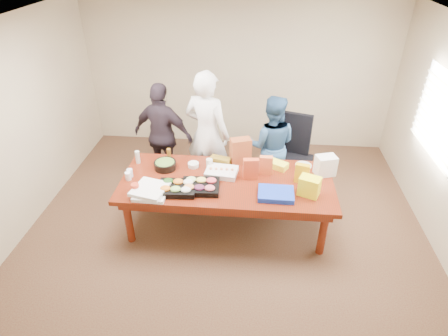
# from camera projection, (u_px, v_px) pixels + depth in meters

# --- Properties ---
(floor) EXTENTS (5.50, 5.00, 0.02)m
(floor) POSITION_uv_depth(u_px,v_px,m) (227.00, 224.00, 5.34)
(floor) COLOR #47301E
(floor) RESTS_ON ground
(ceiling) EXTENTS (5.50, 5.00, 0.02)m
(ceiling) POSITION_uv_depth(u_px,v_px,m) (228.00, 25.00, 3.88)
(ceiling) COLOR white
(ceiling) RESTS_ON wall_back
(wall_back) EXTENTS (5.50, 0.04, 2.70)m
(wall_back) POSITION_uv_depth(u_px,v_px,m) (239.00, 75.00, 6.71)
(wall_back) COLOR beige
(wall_back) RESTS_ON floor
(wall_front) EXTENTS (5.50, 0.04, 2.70)m
(wall_front) POSITION_uv_depth(u_px,v_px,m) (196.00, 315.00, 2.51)
(wall_front) COLOR beige
(wall_front) RESTS_ON floor
(wall_left) EXTENTS (0.04, 5.00, 2.70)m
(wall_left) POSITION_uv_depth(u_px,v_px,m) (15.00, 131.00, 4.82)
(wall_left) COLOR beige
(wall_left) RESTS_ON floor
(window_panel) EXTENTS (0.03, 1.40, 1.10)m
(window_panel) POSITION_uv_depth(u_px,v_px,m) (440.00, 117.00, 4.82)
(window_panel) COLOR white
(window_panel) RESTS_ON wall_right
(window_blinds) EXTENTS (0.04, 1.36, 1.00)m
(window_blinds) POSITION_uv_depth(u_px,v_px,m) (437.00, 117.00, 4.83)
(window_blinds) COLOR beige
(window_blinds) RESTS_ON wall_right
(conference_table) EXTENTS (2.80, 1.20, 0.75)m
(conference_table) POSITION_uv_depth(u_px,v_px,m) (227.00, 203.00, 5.13)
(conference_table) COLOR #4C1C0F
(conference_table) RESTS_ON floor
(office_chair) EXTENTS (0.76, 0.76, 1.19)m
(office_chair) POSITION_uv_depth(u_px,v_px,m) (294.00, 159.00, 5.70)
(office_chair) COLOR black
(office_chair) RESTS_ON floor
(person_center) EXTENTS (0.83, 0.69, 1.95)m
(person_center) POSITION_uv_depth(u_px,v_px,m) (207.00, 134.00, 5.57)
(person_center) COLOR white
(person_center) RESTS_ON floor
(person_right) EXTENTS (0.81, 0.65, 1.58)m
(person_right) POSITION_uv_depth(u_px,v_px,m) (271.00, 145.00, 5.66)
(person_right) COLOR #294E78
(person_right) RESTS_ON floor
(person_left) EXTENTS (1.06, 0.65, 1.68)m
(person_left) POSITION_uv_depth(u_px,v_px,m) (163.00, 135.00, 5.82)
(person_left) COLOR #2B212A
(person_left) RESTS_ON floor
(veggie_tray) EXTENTS (0.49, 0.40, 0.07)m
(veggie_tray) POSITION_uv_depth(u_px,v_px,m) (177.00, 188.00, 4.71)
(veggie_tray) COLOR black
(veggie_tray) RESTS_ON conference_table
(fruit_tray) EXTENTS (0.50, 0.40, 0.07)m
(fruit_tray) POSITION_uv_depth(u_px,v_px,m) (200.00, 187.00, 4.74)
(fruit_tray) COLOR black
(fruit_tray) RESTS_ON conference_table
(sheet_cake) EXTENTS (0.45, 0.36, 0.07)m
(sheet_cake) POSITION_uv_depth(u_px,v_px,m) (221.00, 172.00, 5.03)
(sheet_cake) COLOR white
(sheet_cake) RESTS_ON conference_table
(salad_bowl) EXTENTS (0.34, 0.34, 0.10)m
(salad_bowl) POSITION_uv_depth(u_px,v_px,m) (165.00, 165.00, 5.16)
(salad_bowl) COLOR black
(salad_bowl) RESTS_ON conference_table
(chip_bag_blue) EXTENTS (0.45, 0.34, 0.07)m
(chip_bag_blue) POSITION_uv_depth(u_px,v_px,m) (276.00, 194.00, 4.62)
(chip_bag_blue) COLOR #1537C9
(chip_bag_blue) RESTS_ON conference_table
(chip_bag_red) EXTENTS (0.21, 0.10, 0.29)m
(chip_bag_red) POSITION_uv_depth(u_px,v_px,m) (251.00, 169.00, 4.89)
(chip_bag_red) COLOR #CE4621
(chip_bag_red) RESTS_ON conference_table
(chip_bag_yellow) EXTENTS (0.19, 0.12, 0.27)m
(chip_bag_yellow) POSITION_uv_depth(u_px,v_px,m) (302.00, 174.00, 4.82)
(chip_bag_yellow) COLOR #E2A80A
(chip_bag_yellow) RESTS_ON conference_table
(chip_bag_orange) EXTENTS (0.17, 0.08, 0.27)m
(chip_bag_orange) POSITION_uv_depth(u_px,v_px,m) (266.00, 165.00, 4.99)
(chip_bag_orange) COLOR orange
(chip_bag_orange) RESTS_ON conference_table
(mayo_jar) EXTENTS (0.11, 0.11, 0.14)m
(mayo_jar) POSITION_uv_depth(u_px,v_px,m) (209.00, 164.00, 5.15)
(mayo_jar) COLOR silver
(mayo_jar) RESTS_ON conference_table
(mustard_bottle) EXTENTS (0.08, 0.08, 0.19)m
(mustard_bottle) POSITION_uv_depth(u_px,v_px,m) (239.00, 156.00, 5.29)
(mustard_bottle) COLOR yellow
(mustard_bottle) RESTS_ON conference_table
(dressing_bottle) EXTENTS (0.07, 0.07, 0.18)m
(dressing_bottle) POSITION_uv_depth(u_px,v_px,m) (169.00, 154.00, 5.33)
(dressing_bottle) COLOR brown
(dressing_bottle) RESTS_ON conference_table
(ranch_bottle) EXTENTS (0.07, 0.07, 0.19)m
(ranch_bottle) POSITION_uv_depth(u_px,v_px,m) (138.00, 157.00, 5.25)
(ranch_bottle) COLOR silver
(ranch_bottle) RESTS_ON conference_table
(banana_bunch) EXTENTS (0.31, 0.27, 0.09)m
(banana_bunch) POSITION_uv_depth(u_px,v_px,m) (278.00, 165.00, 5.17)
(banana_bunch) COLOR #FCF734
(banana_bunch) RESTS_ON conference_table
(bread_loaf) EXTENTS (0.30, 0.19, 0.11)m
(bread_loaf) POSITION_uv_depth(u_px,v_px,m) (220.00, 161.00, 5.24)
(bread_loaf) COLOR olive
(bread_loaf) RESTS_ON conference_table
(kraft_bag) EXTENTS (0.32, 0.24, 0.37)m
(kraft_bag) POSITION_uv_depth(u_px,v_px,m) (241.00, 151.00, 5.22)
(kraft_bag) COLOR brown
(kraft_bag) RESTS_ON conference_table
(red_cup) EXTENTS (0.12, 0.12, 0.13)m
(red_cup) POSITION_uv_depth(u_px,v_px,m) (135.00, 189.00, 4.66)
(red_cup) COLOR red
(red_cup) RESTS_ON conference_table
(clear_cup_a) EXTENTS (0.10, 0.10, 0.11)m
(clear_cup_a) POSITION_uv_depth(u_px,v_px,m) (128.00, 176.00, 4.92)
(clear_cup_a) COLOR white
(clear_cup_a) RESTS_ON conference_table
(clear_cup_b) EXTENTS (0.09, 0.09, 0.11)m
(clear_cup_b) POSITION_uv_depth(u_px,v_px,m) (130.00, 173.00, 4.98)
(clear_cup_b) COLOR white
(clear_cup_b) RESTS_ON conference_table
(pizza_box_lower) EXTENTS (0.41, 0.41, 0.05)m
(pizza_box_lower) POSITION_uv_depth(u_px,v_px,m) (152.00, 192.00, 4.66)
(pizza_box_lower) COLOR white
(pizza_box_lower) RESTS_ON conference_table
(pizza_box_upper) EXTENTS (0.48, 0.48, 0.05)m
(pizza_box_upper) POSITION_uv_depth(u_px,v_px,m) (150.00, 189.00, 4.64)
(pizza_box_upper) COLOR white
(pizza_box_upper) RESTS_ON pizza_box_lower
(plate_a) EXTENTS (0.29, 0.29, 0.01)m
(plate_a) POSITION_uv_depth(u_px,v_px,m) (303.00, 165.00, 5.23)
(plate_a) COLOR silver
(plate_a) RESTS_ON conference_table
(plate_b) EXTENTS (0.24, 0.24, 0.01)m
(plate_b) POSITION_uv_depth(u_px,v_px,m) (264.00, 166.00, 5.21)
(plate_b) COLOR white
(plate_b) RESTS_ON conference_table
(dip_bowl_a) EXTENTS (0.18, 0.18, 0.06)m
(dip_bowl_a) POSITION_uv_depth(u_px,v_px,m) (260.00, 167.00, 5.15)
(dip_bowl_a) COLOR beige
(dip_bowl_a) RESTS_ON conference_table
(dip_bowl_b) EXTENTS (0.19, 0.19, 0.06)m
(dip_bowl_b) POSITION_uv_depth(u_px,v_px,m) (193.00, 165.00, 5.20)
(dip_bowl_b) COLOR white
(dip_bowl_b) RESTS_ON conference_table
(grocery_bag_white) EXTENTS (0.30, 0.25, 0.28)m
(grocery_bag_white) POSITION_uv_depth(u_px,v_px,m) (325.00, 165.00, 4.98)
(grocery_bag_white) COLOR white
(grocery_bag_white) RESTS_ON conference_table
(grocery_bag_yellow) EXTENTS (0.30, 0.26, 0.25)m
(grocery_bag_yellow) POSITION_uv_depth(u_px,v_px,m) (309.00, 186.00, 4.59)
(grocery_bag_yellow) COLOR #FFF615
(grocery_bag_yellow) RESTS_ON conference_table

